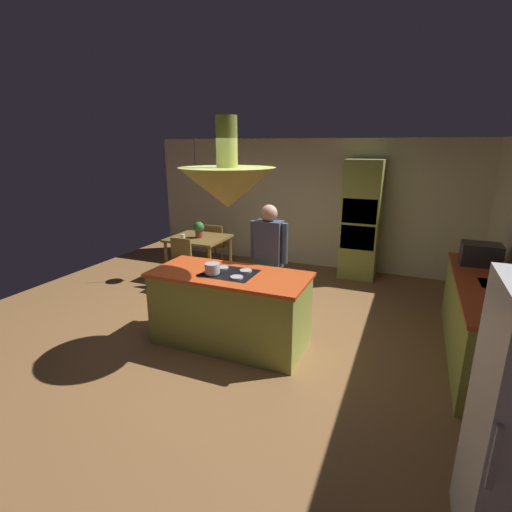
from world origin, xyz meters
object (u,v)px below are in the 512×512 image
at_px(chair_by_back_wall, 216,242).
at_px(potted_plant_on_table, 199,229).
at_px(kitchen_island, 230,308).
at_px(canister_sugar, 497,289).
at_px(person_at_island, 269,257).
at_px(cup_on_table, 183,237).
at_px(chair_facing_island, 178,260).
at_px(dining_table, 199,242).
at_px(canister_flour, 500,296).
at_px(oven_tower, 361,220).
at_px(microwave_on_counter, 481,254).
at_px(cooking_pot_on_cooktop, 212,268).

distance_m(chair_by_back_wall, potted_plant_on_table, 0.82).
distance_m(kitchen_island, canister_sugar, 2.92).
distance_m(person_at_island, canister_sugar, 2.63).
height_order(cup_on_table, canister_sugar, canister_sugar).
bearing_deg(chair_facing_island, person_at_island, -19.88).
relative_size(dining_table, canister_sugar, 5.53).
height_order(dining_table, canister_flour, canister_flour).
height_order(oven_tower, canister_sugar, oven_tower).
xyz_separation_m(chair_facing_island, canister_sugar, (4.54, -1.06, 0.53)).
relative_size(chair_facing_island, chair_by_back_wall, 1.00).
bearing_deg(canister_flour, microwave_on_counter, 90.00).
bearing_deg(person_at_island, chair_facing_island, 160.12).
height_order(cup_on_table, canister_flour, canister_flour).
bearing_deg(person_at_island, kitchen_island, -108.54).
height_order(chair_by_back_wall, cooking_pot_on_cooktop, cooking_pot_on_cooktop).
bearing_deg(chair_facing_island, oven_tower, 33.17).
distance_m(canister_sugar, microwave_on_counter, 1.20).
distance_m(person_at_island, chair_by_back_wall, 2.88).
relative_size(person_at_island, microwave_on_counter, 3.65).
bearing_deg(chair_by_back_wall, canister_flour, 150.06).
distance_m(potted_plant_on_table, cup_on_table, 0.33).
distance_m(kitchen_island, canister_flour, 2.90).
bearing_deg(potted_plant_on_table, person_at_island, -35.72).
xyz_separation_m(potted_plant_on_table, microwave_on_counter, (4.51, -0.53, 0.15)).
xyz_separation_m(kitchen_island, canister_sugar, (2.84, 0.35, 0.56)).
xyz_separation_m(oven_tower, person_at_island, (-0.86, -2.53, -0.12)).
bearing_deg(person_at_island, oven_tower, 71.21).
relative_size(oven_tower, dining_table, 2.10).
distance_m(chair_by_back_wall, canister_sugar, 5.18).
bearing_deg(potted_plant_on_table, chair_by_back_wall, 92.59).
distance_m(dining_table, person_at_island, 2.40).
bearing_deg(chair_by_back_wall, oven_tower, -170.74).
xyz_separation_m(kitchen_island, cooking_pot_on_cooktop, (-0.16, -0.13, 0.54)).
height_order(chair_by_back_wall, canister_flour, canister_flour).
relative_size(chair_by_back_wall, cup_on_table, 9.67).
bearing_deg(canister_sugar, person_at_island, 172.12).
xyz_separation_m(chair_facing_island, canister_flour, (4.54, -1.24, 0.52)).
distance_m(person_at_island, cooking_pot_on_cooktop, 0.93).
height_order(oven_tower, microwave_on_counter, oven_tower).
height_order(person_at_island, chair_facing_island, person_at_island).
bearing_deg(dining_table, cooking_pot_on_cooktop, -55.37).
height_order(canister_flour, microwave_on_counter, microwave_on_counter).
relative_size(oven_tower, canister_sugar, 11.60).
height_order(kitchen_island, canister_sugar, canister_sugar).
xyz_separation_m(kitchen_island, chair_facing_island, (-1.70, 1.41, 0.03)).
relative_size(potted_plant_on_table, cooking_pot_on_cooktop, 1.67).
distance_m(chair_by_back_wall, cooking_pot_on_cooktop, 3.34).
distance_m(cup_on_table, microwave_on_counter, 4.74).
relative_size(potted_plant_on_table, microwave_on_counter, 0.65).
bearing_deg(kitchen_island, cup_on_table, 135.26).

